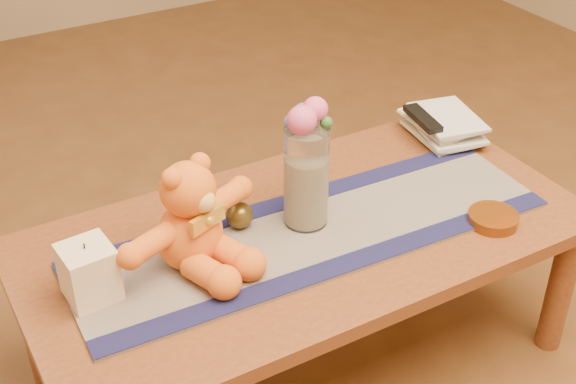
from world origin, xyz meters
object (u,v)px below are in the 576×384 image
tv_remote (423,118)px  teddy_bear (188,215)px  book_bottom (419,139)px  pillar_candle (89,272)px  glass_vase (306,177)px  amber_dish (493,219)px  bronze_ball (239,215)px

tv_remote → teddy_bear: bearing=-158.4°
teddy_bear → book_bottom: 0.84m
tv_remote → pillar_candle: bearing=-160.6°
glass_vase → amber_dish: size_ratio=2.06×
pillar_candle → book_bottom: size_ratio=0.58×
bronze_ball → amber_dish: 0.63m
pillar_candle → teddy_bear: bearing=2.1°
book_bottom → tv_remote: (-0.00, -0.01, 0.07)m
pillar_candle → tv_remote: size_ratio=0.81×
pillar_candle → book_bottom: (1.05, 0.19, -0.06)m
bronze_ball → tv_remote: bearing=9.9°
book_bottom → glass_vase: bearing=-153.2°
teddy_bear → amber_dish: teddy_bear is taller
glass_vase → book_bottom: 0.55m
book_bottom → tv_remote: size_ratio=1.39×
book_bottom → tv_remote: tv_remote is taller
book_bottom → pillar_candle: bearing=-163.1°
pillar_candle → bronze_ball: bearing=9.7°
tv_remote → amber_dish: (-0.09, -0.41, -0.07)m
amber_dish → tv_remote: bearing=77.7°
pillar_candle → glass_vase: glass_vase is taller
tv_remote → amber_dish: size_ratio=1.27×
pillar_candle → book_bottom: 1.07m
amber_dish → bronze_ball: bearing=152.3°
glass_vase → bronze_ball: size_ratio=3.85×
bronze_ball → glass_vase: bearing=-21.7°
bronze_ball → book_bottom: bronze_ball is taller
teddy_bear → tv_remote: (0.81, 0.17, -0.05)m
tv_remote → amber_dish: 0.42m
bronze_ball → book_bottom: (0.65, 0.12, -0.03)m
teddy_bear → pillar_candle: size_ratio=2.88×
glass_vase → bronze_ball: glass_vase is taller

